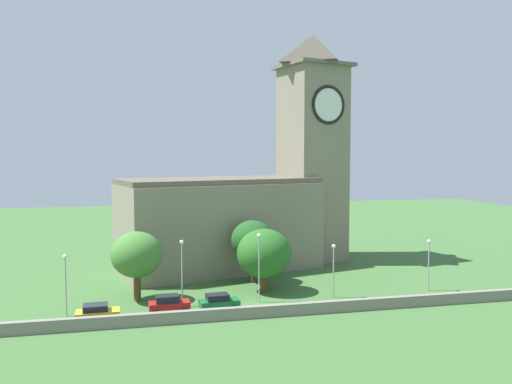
# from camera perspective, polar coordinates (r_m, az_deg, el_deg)

# --- Properties ---
(ground_plane) EXTENTS (200.00, 200.00, 0.00)m
(ground_plane) POSITION_cam_1_polar(r_m,az_deg,el_deg) (70.34, -2.24, -9.06)
(ground_plane) COLOR #3D6633
(church) EXTENTS (35.16, 18.73, 33.85)m
(church) POSITION_cam_1_polar(r_m,az_deg,el_deg) (75.47, -0.25, -0.32)
(church) COLOR gray
(church) RESTS_ON ground
(quay_barrier) EXTENTS (57.85, 0.70, 1.19)m
(quay_barrier) POSITION_cam_1_polar(r_m,az_deg,el_deg) (53.14, 1.48, -12.79)
(quay_barrier) COLOR gray
(quay_barrier) RESTS_ON ground
(car_yellow) EXTENTS (4.16, 2.40, 1.69)m
(car_yellow) POSITION_cam_1_polar(r_m,az_deg,el_deg) (53.91, -16.84, -12.43)
(car_yellow) COLOR gold
(car_yellow) RESTS_ON ground
(car_red) EXTENTS (4.13, 2.17, 1.88)m
(car_red) POSITION_cam_1_polar(r_m,az_deg,el_deg) (54.81, -9.45, -11.93)
(car_red) COLOR red
(car_red) RESTS_ON ground
(car_green) EXTENTS (4.18, 2.28, 1.70)m
(car_green) POSITION_cam_1_polar(r_m,az_deg,el_deg) (55.31, -4.05, -11.83)
(car_green) COLOR #1E6B38
(car_green) RESTS_ON ground
(streetlamp_west_end) EXTENTS (0.44, 0.44, 6.22)m
(streetlamp_west_end) POSITION_cam_1_polar(r_m,az_deg,el_deg) (55.66, -19.98, -8.40)
(streetlamp_west_end) COLOR #9EA0A5
(streetlamp_west_end) RESTS_ON ground
(streetlamp_west_mid) EXTENTS (0.44, 0.44, 7.10)m
(streetlamp_west_mid) POSITION_cam_1_polar(r_m,az_deg,el_deg) (56.05, -8.05, -7.57)
(streetlamp_west_mid) COLOR #9EA0A5
(streetlamp_west_mid) RESTS_ON ground
(streetlamp_central) EXTENTS (0.44, 0.44, 7.54)m
(streetlamp_central) POSITION_cam_1_polar(r_m,az_deg,el_deg) (57.03, 0.33, -7.06)
(streetlamp_central) COLOR #9EA0A5
(streetlamp_central) RESTS_ON ground
(streetlamp_east_mid) EXTENTS (0.44, 0.44, 6.05)m
(streetlamp_east_mid) POSITION_cam_1_polar(r_m,az_deg,el_deg) (59.65, 8.42, -7.45)
(streetlamp_east_mid) COLOR #9EA0A5
(streetlamp_east_mid) RESTS_ON ground
(streetlamp_east_end) EXTENTS (0.44, 0.44, 6.10)m
(streetlamp_east_end) POSITION_cam_1_polar(r_m,az_deg,el_deg) (65.08, 18.24, -6.61)
(streetlamp_east_end) COLOR #9EA0A5
(streetlamp_east_end) RESTS_ON ground
(tree_riverside_east) EXTENTS (4.50, 4.50, 6.36)m
(tree_riverside_east) POSITION_cam_1_polar(r_m,az_deg,el_deg) (65.73, -12.19, -6.27)
(tree_riverside_east) COLOR brown
(tree_riverside_east) RESTS_ON ground
(tree_churchyard) EXTENTS (6.39, 6.39, 7.41)m
(tree_churchyard) POSITION_cam_1_polar(r_m,az_deg,el_deg) (61.47, 0.89, -6.70)
(tree_churchyard) COLOR brown
(tree_churchyard) RESTS_ON ground
(tree_riverside_west) EXTENTS (5.35, 5.35, 7.81)m
(tree_riverside_west) POSITION_cam_1_polar(r_m,az_deg,el_deg) (65.83, -0.38, -5.22)
(tree_riverside_west) COLOR brown
(tree_riverside_west) RESTS_ON ground
(tree_by_tower) EXTENTS (5.59, 5.59, 7.64)m
(tree_by_tower) POSITION_cam_1_polar(r_m,az_deg,el_deg) (59.12, -12.82, -6.67)
(tree_by_tower) COLOR brown
(tree_by_tower) RESTS_ON ground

